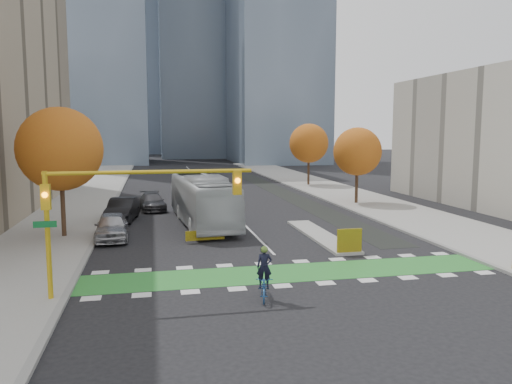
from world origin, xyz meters
name	(u,v)px	position (x,y,z in m)	size (l,w,h in m)	color
ground	(301,282)	(0.00, 0.00, 0.00)	(300.00, 300.00, 0.00)	black
sidewalk_west	(61,217)	(-13.50, 20.00, 0.07)	(7.00, 120.00, 0.15)	gray
sidewalk_east	(381,206)	(13.50, 20.00, 0.07)	(7.00, 120.00, 0.15)	gray
curb_west	(108,215)	(-10.00, 20.00, 0.07)	(0.30, 120.00, 0.16)	gray
curb_east	(344,207)	(10.00, 20.00, 0.07)	(0.30, 120.00, 0.16)	gray
bike_crossing	(292,273)	(0.00, 1.50, 0.01)	(20.00, 3.00, 0.01)	#2A812F
centre_line	(206,186)	(0.00, 40.00, 0.01)	(0.15, 70.00, 0.01)	silver
bike_lane_paint	(286,195)	(7.50, 30.00, 0.01)	(2.50, 50.00, 0.01)	black
median_island	(320,236)	(4.00, 9.00, 0.08)	(1.60, 10.00, 0.16)	gray
hazard_board	(349,241)	(4.00, 4.20, 0.80)	(1.40, 0.12, 1.30)	yellow
tower_ne	(276,20)	(20.00, 85.00, 30.00)	(18.00, 24.00, 60.00)	#47566B
tower_far	(156,22)	(-4.00, 140.00, 40.00)	(26.00, 26.00, 80.00)	#47566B
tree_west	(60,149)	(-12.00, 12.00, 5.62)	(5.20, 5.20, 8.22)	#332114
tree_east_near	(357,152)	(12.00, 22.00, 4.86)	(4.40, 4.40, 7.08)	#332114
tree_east_far	(309,143)	(12.50, 38.00, 5.24)	(4.80, 4.80, 7.65)	#332114
traffic_signal_west	(115,199)	(-7.93, -0.51, 4.03)	(8.53, 0.56, 5.20)	#BF9914
cyclist	(264,281)	(-2.14, -1.89, 0.73)	(1.06, 1.99, 2.19)	navy
bus	(203,200)	(-2.91, 15.04, 1.79)	(3.01, 12.87, 3.58)	#B3B8BB
parked_car_a	(112,226)	(-9.00, 10.89, 0.83)	(1.97, 4.90, 1.67)	#A8A9AE
parked_car_b	(122,210)	(-8.72, 17.42, 0.86)	(1.82, 5.23, 1.72)	black
parked_car_c	(152,202)	(-6.50, 22.42, 0.71)	(1.99, 4.90, 1.42)	#444448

